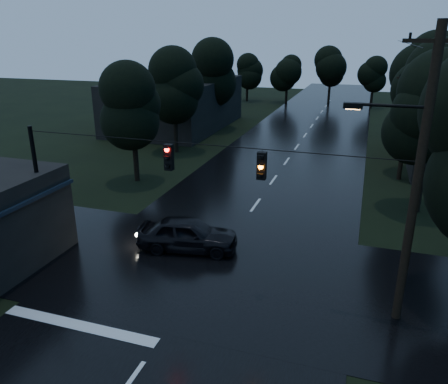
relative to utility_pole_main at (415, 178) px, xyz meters
The scene contains 14 objects.
main_road 21.06m from the utility_pole_main, 111.30° to the left, with size 12.00×120.00×0.02m, color black.
cross_street 9.14m from the utility_pole_main, behind, with size 60.00×9.00×0.02m, color black.
building_far_left 36.15m from the utility_pole_main, 126.44° to the left, with size 10.00×16.00×5.00m, color black.
utility_pole_main is the anchor object (origin of this frame).
utility_pole_far 17.08m from the utility_pole_main, 87.00° to the left, with size 2.00×0.30×7.50m.
anchor_pole_left 15.08m from the utility_pole_main, behind, with size 0.18×0.18×6.00m, color black.
span_signals 6.85m from the utility_pole_main, behind, with size 15.00×0.37×1.12m.
tree_left_a 19.76m from the utility_pole_main, 146.16° to the left, with size 3.92×3.92×8.26m.
tree_left_b 25.50m from the utility_pole_main, 131.84° to the left, with size 4.20×4.20×8.85m.
tree_left_c 33.94m from the utility_pole_main, 121.27° to the left, with size 4.48×4.48×9.44m.
tree_right_a 11.12m from the utility_pole_main, 81.77° to the left, with size 4.20×4.20×8.85m.
tree_right_b 19.14m from the utility_pole_main, 83.42° to the left, with size 4.48×4.48×9.44m.
tree_right_c 29.16m from the utility_pole_main, 84.50° to the left, with size 4.76×4.76×10.03m.
car 10.40m from the utility_pole_main, 164.32° to the left, with size 1.88×4.66×1.59m, color black.
Camera 1 is at (5.77, -3.48, 9.57)m, focal length 35.00 mm.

